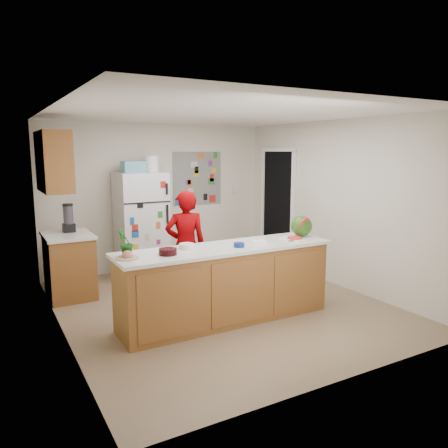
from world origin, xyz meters
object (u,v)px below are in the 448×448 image
cherry_bowl (168,252)px  person (186,246)px  refrigerator (141,225)px  watermelon (302,226)px

cherry_bowl → person: bearing=56.4°
refrigerator → person: refrigerator is taller
watermelon → cherry_bowl: bearing=-178.2°
refrigerator → person: 1.48m
watermelon → cherry_bowl: watermelon is taller
refrigerator → watermelon: size_ratio=6.21×
person → cherry_bowl: bearing=71.3°
refrigerator → cherry_bowl: size_ratio=8.72×
cherry_bowl → watermelon: bearing=1.8°
refrigerator → watermelon: 2.76m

